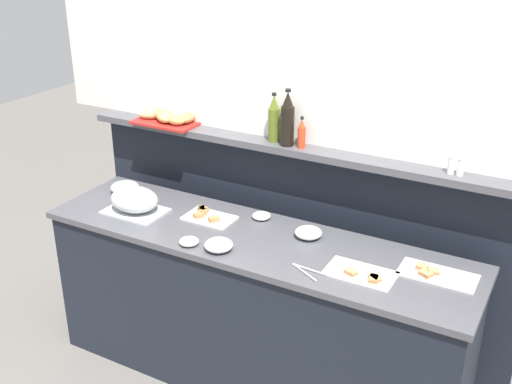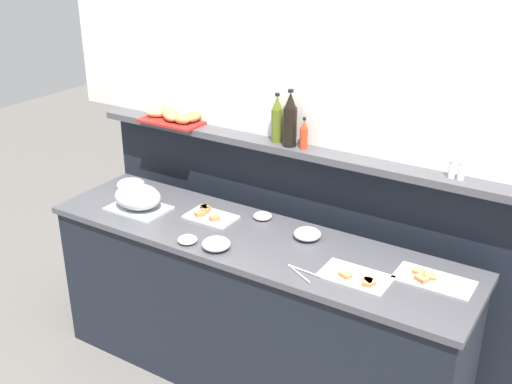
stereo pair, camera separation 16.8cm
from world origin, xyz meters
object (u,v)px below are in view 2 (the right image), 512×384
(serving_tongs, at_px, (301,272))
(salt_shaker, at_px, (452,169))
(sandwich_platter_side, at_px, (209,215))
(condiment_bowl_cream, at_px, (187,240))
(hot_sauce_bottle, at_px, (304,135))
(glass_bowl_small, at_px, (216,244))
(sandwich_platter_rear, at_px, (432,279))
(wine_bottle_dark, at_px, (290,121))
(pepper_shaker, at_px, (461,171))
(bread_basket, at_px, (172,115))
(serving_cloche, at_px, (138,198))
(glass_bowl_medium, at_px, (131,185))
(sandwich_platter_front, at_px, (357,277))
(condiment_bowl_teal, at_px, (263,216))
(glass_bowl_large, at_px, (307,234))
(olive_oil_bottle, at_px, (277,120))

(serving_tongs, xyz_separation_m, salt_shaker, (0.49, 0.59, 0.43))
(sandwich_platter_side, relative_size, salt_shaker, 3.22)
(condiment_bowl_cream, bearing_deg, hot_sauce_bottle, 62.26)
(glass_bowl_small, xyz_separation_m, serving_tongs, (0.47, 0.02, -0.02))
(sandwich_platter_rear, height_order, wine_bottle_dark, wine_bottle_dark)
(sandwich_platter_rear, bearing_deg, sandwich_platter_side, -179.92)
(condiment_bowl_cream, relative_size, hot_sauce_bottle, 0.59)
(condiment_bowl_cream, relative_size, pepper_shaker, 1.19)
(condiment_bowl_cream, bearing_deg, sandwich_platter_side, 105.83)
(salt_shaker, height_order, bread_basket, salt_shaker)
(sandwich_platter_rear, xyz_separation_m, serving_cloche, (-1.67, -0.14, 0.06))
(serving_cloche, height_order, glass_bowl_medium, serving_cloche)
(sandwich_platter_front, relative_size, serving_cloche, 0.96)
(sandwich_platter_rear, height_order, bread_basket, bread_basket)
(sandwich_platter_front, relative_size, condiment_bowl_teal, 3.15)
(wine_bottle_dark, bearing_deg, sandwich_platter_side, -135.74)
(condiment_bowl_teal, xyz_separation_m, hot_sauce_bottle, (0.15, 0.18, 0.45))
(glass_bowl_small, bearing_deg, glass_bowl_medium, 159.26)
(serving_cloche, xyz_separation_m, glass_bowl_small, (0.65, -0.14, -0.05))
(glass_bowl_large, relative_size, glass_bowl_small, 0.98)
(glass_bowl_large, relative_size, pepper_shaker, 1.65)
(olive_oil_bottle, xyz_separation_m, salt_shaker, (0.98, -0.01, -0.08))
(condiment_bowl_cream, distance_m, serving_tongs, 0.64)
(glass_bowl_small, xyz_separation_m, olive_oil_bottle, (-0.02, 0.63, 0.49))
(wine_bottle_dark, xyz_separation_m, bread_basket, (-0.84, 0.02, -0.11))
(sandwich_platter_side, bearing_deg, wine_bottle_dark, 44.26)
(condiment_bowl_cream, height_order, hot_sauce_bottle, hot_sauce_bottle)
(sandwich_platter_side, distance_m, salt_shaker, 1.33)
(sandwich_platter_front, height_order, glass_bowl_large, glass_bowl_large)
(wine_bottle_dark, bearing_deg, bread_basket, 178.98)
(glass_bowl_small, distance_m, wine_bottle_dark, 0.79)
(serving_tongs, relative_size, bread_basket, 0.47)
(glass_bowl_small, bearing_deg, pepper_shaker, 31.30)
(condiment_bowl_cream, bearing_deg, glass_bowl_large, 36.14)
(sandwich_platter_side, relative_size, olive_oil_bottle, 1.01)
(sandwich_platter_front, height_order, salt_shaker, salt_shaker)
(serving_cloche, distance_m, olive_oil_bottle, 0.91)
(sandwich_platter_rear, height_order, condiment_bowl_teal, same)
(glass_bowl_medium, height_order, condiment_bowl_teal, glass_bowl_medium)
(sandwich_platter_front, xyz_separation_m, salt_shaker, (0.25, 0.50, 0.42))
(bread_basket, bearing_deg, sandwich_platter_side, -33.20)
(glass_bowl_medium, height_order, condiment_bowl_cream, glass_bowl_medium)
(serving_tongs, height_order, hot_sauce_bottle, hot_sauce_bottle)
(glass_bowl_large, bearing_deg, serving_tongs, -66.93)
(sandwich_platter_side, distance_m, glass_bowl_small, 0.38)
(salt_shaker, xyz_separation_m, bread_basket, (-1.73, 0.00, -0.01))
(sandwich_platter_side, height_order, hot_sauce_bottle, hot_sauce_bottle)
(serving_cloche, relative_size, glass_bowl_medium, 1.97)
(condiment_bowl_teal, distance_m, hot_sauce_bottle, 0.50)
(serving_cloche, height_order, glass_bowl_small, serving_cloche)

